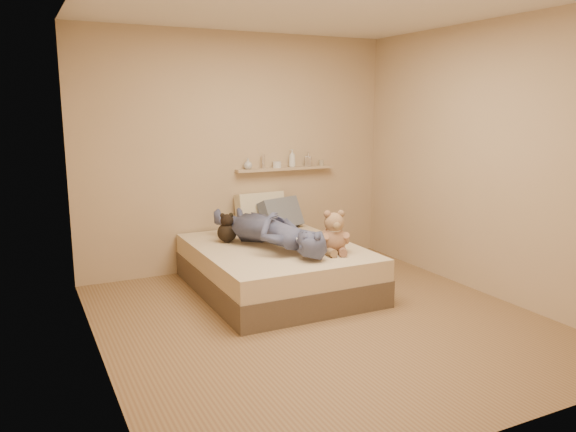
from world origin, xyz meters
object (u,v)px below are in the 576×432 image
bed (276,268)px  pillow_grey (281,214)px  game_console (307,240)px  person (269,229)px  pillow_cream (260,211)px  dark_plush (227,230)px  wall_shelf (285,169)px  teddy_bear (334,235)px

bed → pillow_grey: bearing=60.7°
game_console → person: 0.53m
bed → pillow_cream: pillow_cream is taller
game_console → pillow_cream: size_ratio=0.34×
pillow_grey → person: size_ratio=0.33×
dark_plush → wall_shelf: bearing=30.8°
game_console → pillow_grey: bearing=75.2°
pillow_cream → game_console: bearing=-95.7°
game_console → pillow_grey: size_ratio=0.37×
bed → pillow_grey: 0.89m
bed → pillow_grey: pillow_grey is taller
pillow_cream → bed: bearing=-103.5°
game_console → person: person is taller
bed → person: size_ratio=1.26×
person → wall_shelf: (0.63, 0.93, 0.47)m
pillow_grey → wall_shelf: wall_shelf is taller
bed → pillow_cream: (0.20, 0.83, 0.43)m
game_console → dark_plush: bearing=116.2°
bed → dark_plush: (-0.38, 0.36, 0.36)m
pillow_cream → wall_shelf: (0.35, 0.08, 0.45)m
pillow_grey → wall_shelf: 0.55m
bed → game_console: size_ratio=10.29×
pillow_cream → teddy_bear: bearing=-82.7°
teddy_bear → game_console: bearing=-172.8°
bed → pillow_grey: size_ratio=3.80×
game_console → wall_shelf: wall_shelf is taller
dark_plush → person: size_ratio=0.20×
teddy_bear → pillow_grey: teddy_bear is taller
pillow_grey → wall_shelf: bearing=53.5°
bed → person: person is taller
bed → wall_shelf: bearing=58.8°
dark_plush → pillow_grey: bearing=23.5°
pillow_cream → person: (-0.28, -0.85, -0.02)m
dark_plush → wall_shelf: wall_shelf is taller
pillow_grey → wall_shelf: size_ratio=0.42×
dark_plush → pillow_grey: pillow_grey is taller
teddy_bear → person: (-0.45, 0.47, 0.01)m
wall_shelf → pillow_grey: bearing=-126.5°
teddy_bear → pillow_cream: teddy_bear is taller
bed → pillow_cream: 0.95m
game_console → bed: bearing=96.8°
game_console → pillow_grey: (0.32, 1.22, 0.01)m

